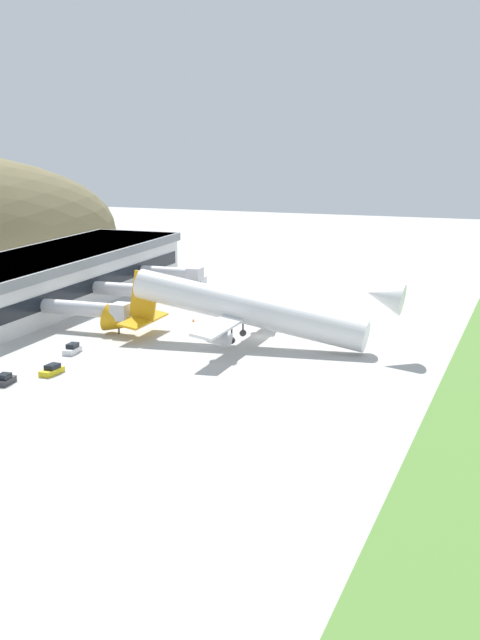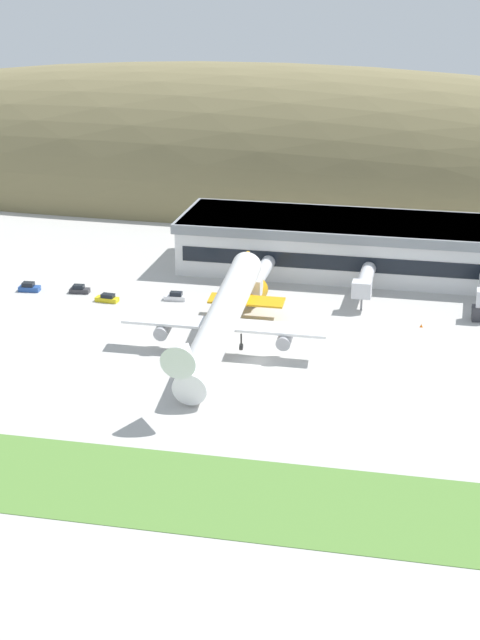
% 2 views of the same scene
% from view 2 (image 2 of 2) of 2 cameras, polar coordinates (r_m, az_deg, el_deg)
% --- Properties ---
extents(ground_plane, '(420.28, 420.28, 0.00)m').
position_cam_2_polar(ground_plane, '(166.71, 1.09, -2.21)').
color(ground_plane, '#B7B5AF').
extents(grass_strip_foreground, '(378.25, 18.99, 0.08)m').
position_cam_2_polar(grass_strip_foreground, '(129.90, -2.58, -9.14)').
color(grass_strip_foreground, '#568438').
rests_on(grass_strip_foreground, ground_plane).
extents(hill_backdrop, '(318.67, 55.10, 66.12)m').
position_cam_2_polar(hill_backdrop, '(267.15, 1.05, 6.50)').
color(hill_backdrop, olive).
rests_on(hill_backdrop, ground_plane).
extents(terminal_building, '(79.80, 21.85, 10.27)m').
position_cam_2_polar(terminal_building, '(209.17, 7.72, 4.03)').
color(terminal_building, silver).
rests_on(terminal_building, ground_plane).
extents(jetway_0, '(3.38, 16.80, 5.43)m').
position_cam_2_polar(jetway_0, '(193.78, 1.02, 2.33)').
color(jetway_0, silver).
rests_on(jetway_0, ground_plane).
extents(jetway_1, '(3.38, 13.90, 5.43)m').
position_cam_2_polar(jetway_1, '(192.62, 6.66, 2.08)').
color(jetway_1, silver).
rests_on(jetway_1, ground_plane).
extents(cargo_airplane, '(32.83, 51.93, 13.13)m').
position_cam_2_polar(cargo_airplane, '(166.94, -0.94, -0.02)').
color(cargo_airplane, white).
extents(service_car_0, '(3.72, 1.98, 1.53)m').
position_cam_2_polar(service_car_0, '(199.53, -8.56, 1.62)').
color(service_car_0, '#333338').
rests_on(service_car_0, ground_plane).
extents(service_car_1, '(4.02, 1.87, 1.57)m').
position_cam_2_polar(service_car_1, '(193.79, -3.47, 1.25)').
color(service_car_1, silver).
rests_on(service_car_1, ground_plane).
extents(service_car_2, '(4.30, 2.07, 1.47)m').
position_cam_2_polar(service_car_2, '(194.16, -7.09, 1.15)').
color(service_car_2, gold).
rests_on(service_car_2, ground_plane).
extents(service_car_3, '(3.97, 2.19, 1.67)m').
position_cam_2_polar(service_car_3, '(202.12, -11.18, 1.72)').
color(service_car_3, '#264C99').
rests_on(service_car_3, ground_plane).
extents(traffic_cone_0, '(0.52, 0.52, 0.58)m').
position_cam_2_polar(traffic_cone_0, '(183.17, 9.65, -0.29)').
color(traffic_cone_0, orange).
rests_on(traffic_cone_0, ground_plane).
extents(traffic_cone_1, '(0.52, 0.52, 0.58)m').
position_cam_2_polar(traffic_cone_1, '(179.84, 4.27, -0.44)').
color(traffic_cone_1, orange).
rests_on(traffic_cone_1, ground_plane).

